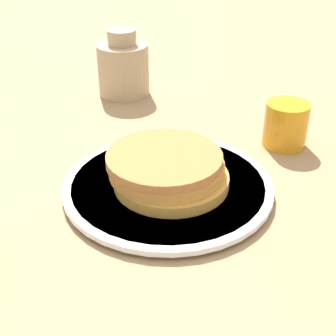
{
  "coord_description": "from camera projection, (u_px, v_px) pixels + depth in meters",
  "views": [
    {
      "loc": [
        0.14,
        0.49,
        0.33
      ],
      "look_at": [
        0.03,
        0.01,
        0.03
      ],
      "focal_mm": 50.0,
      "sensor_mm": 36.0,
      "label": 1
    }
  ],
  "objects": [
    {
      "name": "ground_plane",
      "position": [
        188.0,
        184.0,
        0.6
      ],
      "size": [
        4.0,
        4.0,
        0.0
      ],
      "primitive_type": "plane",
      "color": "#9E7F5B"
    },
    {
      "name": "plate",
      "position": [
        168.0,
        186.0,
        0.59
      ],
      "size": [
        0.26,
        0.26,
        0.01
      ],
      "color": "white",
      "rests_on": "ground_plane"
    },
    {
      "name": "pancake_stack",
      "position": [
        168.0,
        169.0,
        0.57
      ],
      "size": [
        0.15,
        0.15,
        0.04
      ],
      "color": "gold",
      "rests_on": "plate"
    },
    {
      "name": "juice_glass",
      "position": [
        286.0,
        124.0,
        0.68
      ],
      "size": [
        0.06,
        0.06,
        0.07
      ],
      "color": "orange",
      "rests_on": "ground_plane"
    },
    {
      "name": "cream_jug",
      "position": [
        123.0,
        67.0,
        0.84
      ],
      "size": [
        0.09,
        0.09,
        0.12
      ],
      "color": "tan",
      "rests_on": "ground_plane"
    }
  ]
}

